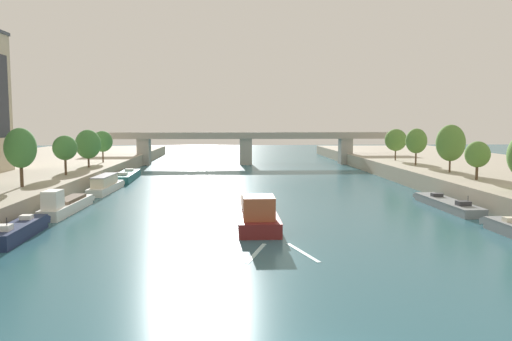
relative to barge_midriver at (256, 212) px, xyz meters
The scene contains 16 objects.
barge_midriver is the anchor object (origin of this frame).
wake_behind_barge 12.54m from the barge_midriver, 84.59° to the right, with size 5.60×5.88×0.03m.
moored_boat_left_upstream 21.99m from the barge_midriver, 163.21° to the right, with size 2.27×10.57×2.41m.
moored_boat_left_far 21.72m from the barge_midriver, 164.16° to the left, with size 2.50×13.26×3.04m.
moored_boat_left_midway 30.80m from the barge_midriver, 131.93° to the left, with size 2.66×13.11×2.48m.
moored_boat_left_lone 43.47m from the barge_midriver, 118.34° to the left, with size 3.47×15.32×2.35m.
moored_boat_right_midway 23.85m from the barge_midriver, 16.61° to the left, with size 2.96×14.35×2.08m.
tree_left_distant 29.16m from the barge_midriver, 160.83° to the left, with size 3.60×3.60×6.90m.
tree_left_past_mid 34.87m from the barge_midriver, 139.16° to the left, with size 3.40×3.40×5.65m.
tree_left_far 43.52m from the barge_midriver, 127.15° to the left, with size 4.12×4.12×6.29m.
tree_left_second 52.53m from the barge_midriver, 120.29° to the left, with size 3.68×3.68×5.88m.
tree_right_past_mid 33.11m from the barge_midriver, 24.68° to the left, with size 3.21×3.21×5.06m.
tree_right_third 38.79m from the barge_midriver, 37.49° to the left, with size 4.27×4.27×7.18m.
tree_right_end_of_row 46.78m from the barge_midriver, 50.07° to the left, with size 3.65×3.65×6.44m.
tree_right_midway 56.19m from the barge_midriver, 57.53° to the left, with size 4.23×4.23×6.18m.
bridge_far 69.30m from the barge_midriver, 89.01° to the left, with size 71.88×4.40×7.61m.
Camera 1 is at (-3.84, -19.65, 10.14)m, focal length 35.49 mm.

